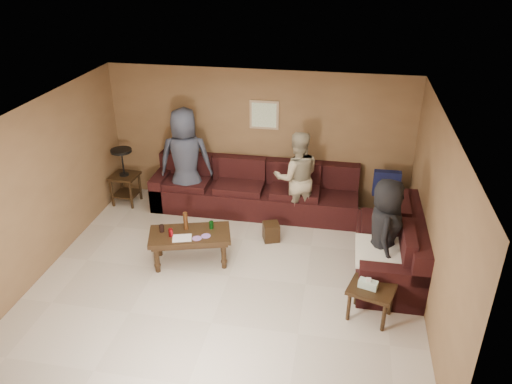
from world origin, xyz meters
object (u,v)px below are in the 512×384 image
(waste_bin, at_px, (271,232))
(person_right, at_px, (384,231))
(end_table_left, at_px, (124,175))
(coffee_table, at_px, (190,237))
(person_left, at_px, (186,161))
(side_table_right, at_px, (371,292))
(person_middle, at_px, (297,178))
(sectional_sofa, at_px, (296,212))

(waste_bin, xyz_separation_m, person_right, (1.72, -0.75, 0.65))
(end_table_left, relative_size, person_right, 0.68)
(coffee_table, distance_m, person_right, 2.87)
(end_table_left, xyz_separation_m, person_left, (1.21, 0.00, 0.39))
(coffee_table, bearing_deg, waste_bin, 36.47)
(coffee_table, xyz_separation_m, end_table_left, (-1.76, 1.64, 0.14))
(coffee_table, distance_m, side_table_right, 2.80)
(side_table_right, height_order, person_left, person_left)
(person_left, xyz_separation_m, person_middle, (2.00, -0.08, -0.13))
(person_left, bearing_deg, sectional_sofa, 156.37)
(end_table_left, bearing_deg, person_right, -18.71)
(person_middle, height_order, person_right, person_middle)
(coffee_table, relative_size, person_left, 0.70)
(person_middle, xyz_separation_m, person_right, (1.40, -1.48, -0.03))
(coffee_table, bearing_deg, sectional_sofa, 40.01)
(side_table_right, bearing_deg, coffee_table, 163.16)
(end_table_left, bearing_deg, sectional_sofa, -7.05)
(person_right, bearing_deg, waste_bin, 69.19)
(sectional_sofa, relative_size, waste_bin, 15.23)
(end_table_left, distance_m, side_table_right, 5.07)
(end_table_left, xyz_separation_m, person_middle, (3.21, -0.08, 0.26))
(end_table_left, bearing_deg, coffee_table, -43.12)
(sectional_sofa, relative_size, person_left, 2.43)
(side_table_right, bearing_deg, end_table_left, 151.03)
(sectional_sofa, height_order, person_right, person_right)
(coffee_table, distance_m, person_left, 1.81)
(side_table_right, bearing_deg, waste_bin, 133.40)
(end_table_left, bearing_deg, person_left, 0.06)
(coffee_table, xyz_separation_m, waste_bin, (1.13, 0.83, -0.28))
(waste_bin, bearing_deg, person_left, 154.08)
(end_table_left, bearing_deg, waste_bin, -15.75)
(sectional_sofa, height_order, person_left, person_left)
(coffee_table, bearing_deg, end_table_left, 136.88)
(person_middle, bearing_deg, waste_bin, 52.75)
(sectional_sofa, distance_m, waste_bin, 0.57)
(end_table_left, distance_m, person_middle, 3.22)
(side_table_right, height_order, person_middle, person_middle)
(person_middle, bearing_deg, person_right, 120.01)
(sectional_sofa, distance_m, end_table_left, 3.27)
(coffee_table, height_order, waste_bin, coffee_table)
(sectional_sofa, xyz_separation_m, coffee_table, (-1.48, -1.24, 0.10))
(sectional_sofa, height_order, waste_bin, sectional_sofa)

